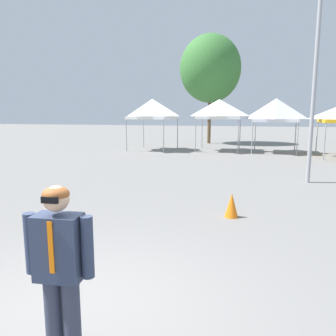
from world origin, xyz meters
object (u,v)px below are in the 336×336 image
(canopy_tent_left_of_center, at_px, (276,110))
(light_pole_near_lift, at_px, (318,29))
(tree_behind_tents_left, at_px, (210,69))
(canopy_tent_center, at_px, (153,109))
(traffic_cone_lot_center, at_px, (232,205))
(canopy_tent_far_left, at_px, (219,109))
(person_foreground, at_px, (60,267))

(canopy_tent_left_of_center, distance_m, light_pole_near_lift, 9.92)
(light_pole_near_lift, height_order, tree_behind_tents_left, light_pole_near_lift)
(canopy_tent_center, height_order, canopy_tent_left_of_center, canopy_tent_center)
(tree_behind_tents_left, relative_size, traffic_cone_lot_center, 15.44)
(canopy_tent_left_of_center, xyz_separation_m, tree_behind_tents_left, (-5.26, 5.72, 3.50))
(canopy_tent_far_left, bearing_deg, canopy_tent_left_of_center, 1.07)
(person_foreground, height_order, light_pole_near_lift, light_pole_near_lift)
(tree_behind_tents_left, xyz_separation_m, traffic_cone_lot_center, (4.08, -20.12, -5.91))
(canopy_tent_far_left, bearing_deg, canopy_tent_center, -169.46)
(canopy_tent_left_of_center, distance_m, traffic_cone_lot_center, 14.65)
(canopy_tent_far_left, xyz_separation_m, traffic_cone_lot_center, (2.41, -14.34, -2.48))
(canopy_tent_far_left, xyz_separation_m, canopy_tent_left_of_center, (3.59, 0.07, -0.08))
(person_foreground, height_order, tree_behind_tents_left, tree_behind_tents_left)
(canopy_tent_center, bearing_deg, tree_behind_tents_left, 67.41)
(canopy_tent_center, bearing_deg, traffic_cone_lot_center, -63.21)
(traffic_cone_lot_center, bearing_deg, canopy_tent_far_left, 99.53)
(canopy_tent_center, xyz_separation_m, tree_behind_tents_left, (2.75, 6.60, 3.40))
(person_foreground, distance_m, traffic_cone_lot_center, 5.31)
(canopy_tent_center, height_order, traffic_cone_lot_center, canopy_tent_center)
(canopy_tent_far_left, distance_m, canopy_tent_left_of_center, 3.59)
(person_foreground, xyz_separation_m, tree_behind_tents_left, (-3.08, 25.28, 5.16))
(traffic_cone_lot_center, bearing_deg, light_pole_near_lift, 65.80)
(tree_behind_tents_left, bearing_deg, light_pole_near_lift, -67.66)
(canopy_tent_center, relative_size, canopy_tent_far_left, 1.02)
(person_foreground, bearing_deg, canopy_tent_center, 107.32)
(canopy_tent_center, distance_m, tree_behind_tents_left, 7.92)
(canopy_tent_left_of_center, height_order, light_pole_near_lift, light_pole_near_lift)
(light_pole_near_lift, distance_m, tree_behind_tents_left, 16.52)
(canopy_tent_left_of_center, bearing_deg, traffic_cone_lot_center, -94.68)
(tree_behind_tents_left, distance_m, traffic_cone_lot_center, 21.37)
(canopy_tent_left_of_center, bearing_deg, canopy_tent_far_left, -178.93)
(light_pole_near_lift, distance_m, traffic_cone_lot_center, 7.27)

